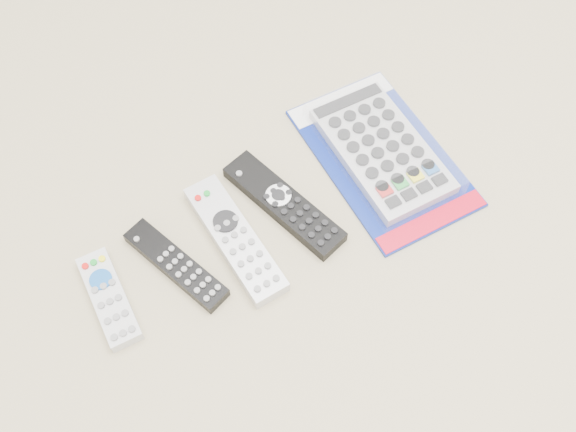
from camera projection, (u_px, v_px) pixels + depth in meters
remote_small_grey at (109, 298)px, 0.81m from camera, size 0.07×0.14×0.02m
remote_slim_black at (177, 265)px, 0.84m from camera, size 0.06×0.17×0.02m
remote_silver_dvd at (235, 239)px, 0.86m from camera, size 0.07×0.20×0.02m
remote_large_black at (284, 204)px, 0.89m from camera, size 0.07×0.20×0.02m
jumbo_remote_packaged at (382, 149)px, 0.93m from camera, size 0.22×0.31×0.04m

